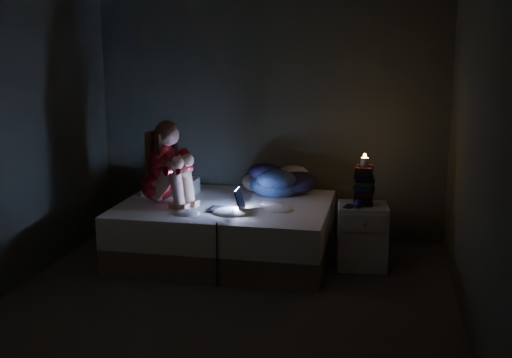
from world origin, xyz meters
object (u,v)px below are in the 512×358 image
(laptop, at_px, (225,199))
(nightstand, at_px, (362,236))
(bed, at_px, (226,230))
(woman, at_px, (157,162))
(candle, at_px, (365,165))
(phone, at_px, (348,206))

(laptop, relative_size, nightstand, 0.53)
(bed, height_order, nightstand, nightstand)
(woman, bearing_deg, candle, 24.57)
(bed, xyz_separation_m, laptop, (0.07, -0.27, 0.38))
(laptop, distance_m, candle, 1.28)
(bed, bearing_deg, woman, -167.88)
(bed, relative_size, laptop, 6.33)
(nightstand, height_order, phone, phone)
(bed, bearing_deg, nightstand, -0.19)
(laptop, height_order, phone, laptop)
(woman, xyz_separation_m, phone, (1.76, 0.04, -0.34))
(bed, distance_m, phone, 1.20)
(woman, relative_size, candle, 9.89)
(woman, xyz_separation_m, nightstand, (1.89, 0.13, -0.64))
(laptop, bearing_deg, woman, 167.72)
(bed, bearing_deg, laptop, -75.33)
(bed, distance_m, woman, 0.91)
(candle, bearing_deg, laptop, -165.72)
(woman, relative_size, phone, 5.65)
(nightstand, xyz_separation_m, phone, (-0.13, -0.09, 0.30))
(bed, distance_m, candle, 1.44)
(nightstand, height_order, candle, candle)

